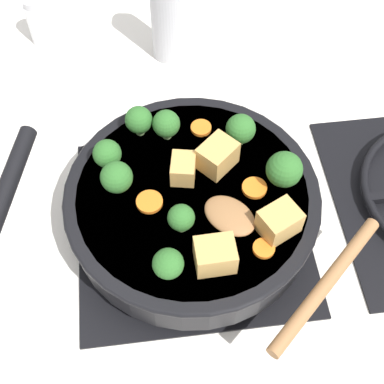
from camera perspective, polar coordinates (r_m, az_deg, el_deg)
ground_plane at (r=0.74m, az=-0.00°, el=-3.55°), size 2.40×2.40×0.00m
front_burner_grate at (r=0.73m, az=-0.00°, el=-3.08°), size 0.31×0.31×0.03m
skillet_pan at (r=0.69m, az=-0.16°, el=-1.13°), size 0.33×0.42×0.06m
wooden_spoon at (r=0.63m, az=9.29°, el=-6.20°), size 0.22×0.21×0.02m
tofu_cube_center_large at (r=0.68m, az=2.73°, el=3.88°), size 0.06×0.06×0.04m
tofu_cube_near_handle at (r=0.60m, az=2.48°, el=-6.75°), size 0.04×0.05×0.04m
tofu_cube_east_chunk at (r=0.67m, az=-0.94°, el=2.51°), size 0.04×0.04×0.03m
tofu_cube_west_chunk at (r=0.63m, az=9.29°, el=-3.14°), size 0.05×0.06×0.04m
broccoli_floret_near_spoon at (r=0.66m, az=-8.05°, el=1.55°), size 0.04×0.04×0.05m
broccoli_floret_center_top at (r=0.66m, az=9.73°, el=2.69°), size 0.05×0.05×0.05m
broccoli_floret_east_rim at (r=0.62m, az=-1.17°, el=-2.80°), size 0.03×0.03×0.04m
broccoli_floret_west_rim at (r=0.70m, az=5.21°, el=6.70°), size 0.04×0.04×0.05m
broccoli_floret_north_edge at (r=0.70m, az=-2.77°, el=7.26°), size 0.04×0.04×0.04m
broccoli_floret_south_cluster at (r=0.71m, az=-5.70°, el=7.63°), size 0.04×0.04×0.04m
broccoli_floret_mid_floret at (r=0.59m, az=-2.56°, el=-7.68°), size 0.04×0.04×0.04m
broccoli_floret_small_inner at (r=0.68m, az=-9.03°, el=4.03°), size 0.04×0.04×0.04m
carrot_slice_orange_thin at (r=0.73m, az=0.97°, el=6.85°), size 0.03×0.03×0.01m
carrot_slice_near_center at (r=0.66m, az=-4.56°, el=-1.06°), size 0.03×0.03×0.01m
carrot_slice_edge_slice at (r=0.63m, az=7.66°, el=-5.98°), size 0.03×0.03×0.01m
carrot_slice_under_broccoli at (r=0.67m, az=6.67°, el=0.44°), size 0.03×0.03×0.01m
pepper_mill at (r=0.90m, az=-2.56°, el=18.90°), size 0.05×0.05×0.20m
salt_shaker at (r=0.99m, az=-16.10°, el=17.11°), size 0.04×0.04×0.09m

